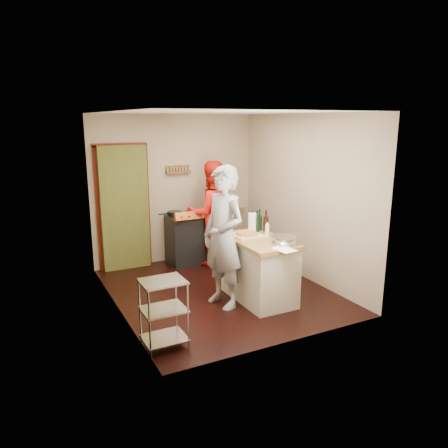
% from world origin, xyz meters
% --- Properties ---
extents(floor, '(3.50, 3.50, 0.00)m').
position_xyz_m(floor, '(0.00, 0.00, 0.00)').
color(floor, black).
rests_on(floor, ground).
extents(back_wall, '(3.00, 0.44, 2.60)m').
position_xyz_m(back_wall, '(-0.64, 1.78, 1.13)').
color(back_wall, tan).
rests_on(back_wall, ground).
extents(left_wall, '(0.04, 3.50, 2.60)m').
position_xyz_m(left_wall, '(-1.50, 0.00, 1.30)').
color(left_wall, tan).
rests_on(left_wall, ground).
extents(right_wall, '(0.04, 3.50, 2.60)m').
position_xyz_m(right_wall, '(1.50, 0.00, 1.30)').
color(right_wall, tan).
rests_on(right_wall, ground).
extents(ceiling, '(3.00, 3.50, 0.02)m').
position_xyz_m(ceiling, '(0.00, 0.00, 2.61)').
color(ceiling, white).
rests_on(ceiling, back_wall).
extents(stove, '(0.60, 0.63, 1.00)m').
position_xyz_m(stove, '(0.05, 1.42, 0.45)').
color(stove, black).
rests_on(stove, ground).
extents(wire_shelving, '(0.48, 0.40, 0.80)m').
position_xyz_m(wire_shelving, '(-1.28, -1.20, 0.44)').
color(wire_shelving, silver).
rests_on(wire_shelving, ground).
extents(island, '(0.70, 1.32, 1.20)m').
position_xyz_m(island, '(0.38, -0.53, 0.47)').
color(island, beige).
rests_on(island, ground).
extents(person_stripe, '(0.61, 0.79, 1.93)m').
position_xyz_m(person_stripe, '(-0.17, -0.48, 0.97)').
color(person_stripe, silver).
rests_on(person_stripe, ground).
extents(person_red, '(0.94, 0.75, 1.83)m').
position_xyz_m(person_red, '(0.44, 1.20, 0.91)').
color(person_red, red).
rests_on(person_red, ground).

